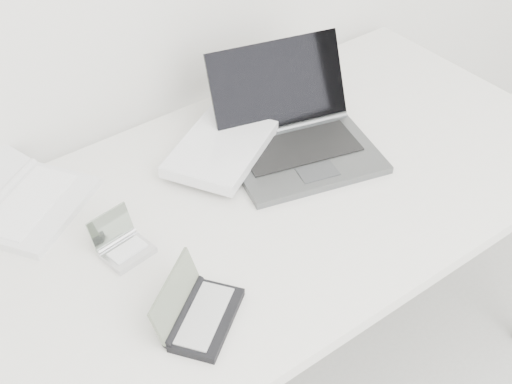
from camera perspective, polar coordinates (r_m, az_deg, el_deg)
desk at (r=1.62m, az=-0.01°, el=-1.71°), size 1.60×0.80×0.73m
laptop_large at (r=1.69m, az=0.88°, el=4.08°), size 0.54×0.43×0.21m
netbook_open_white at (r=1.64m, az=-18.62°, el=-0.50°), size 0.40×0.42×0.09m
pda_silver at (r=1.48m, az=-10.63°, el=-4.21°), size 0.11×0.11×0.08m
palmtop_charcoal at (r=1.34m, az=-4.69°, el=-9.64°), size 0.21×0.20×0.09m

